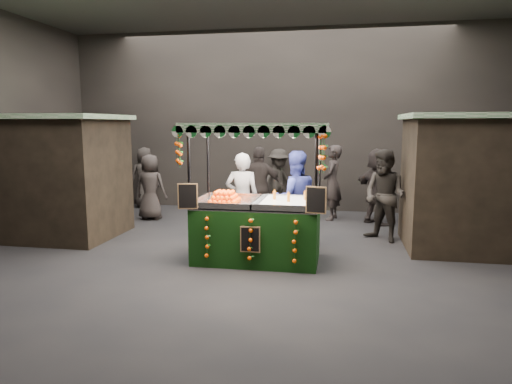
# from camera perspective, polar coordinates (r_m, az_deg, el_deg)

# --- Properties ---
(ground) EXTENTS (12.00, 12.00, 0.00)m
(ground) POSITION_cam_1_polar(r_m,az_deg,el_deg) (8.32, -1.85, -8.32)
(ground) COLOR black
(ground) RESTS_ON ground
(market_hall) EXTENTS (12.10, 10.10, 5.05)m
(market_hall) POSITION_cam_1_polar(r_m,az_deg,el_deg) (8.03, -1.97, 15.46)
(market_hall) COLOR black
(market_hall) RESTS_ON ground
(neighbour_stall_left) EXTENTS (3.00, 2.20, 2.60)m
(neighbour_stall_left) POSITION_cam_1_polar(r_m,az_deg,el_deg) (10.76, -24.20, 1.88)
(neighbour_stall_left) COLOR black
(neighbour_stall_left) RESTS_ON ground
(neighbour_stall_right) EXTENTS (3.00, 2.20, 2.60)m
(neighbour_stall_right) POSITION_cam_1_polar(r_m,az_deg,el_deg) (9.73, 26.47, 1.11)
(neighbour_stall_right) COLOR black
(neighbour_stall_right) RESTS_ON ground
(juice_stall) EXTENTS (2.50, 1.47, 2.42)m
(juice_stall) POSITION_cam_1_polar(r_m,az_deg,el_deg) (8.02, 0.15, -3.42)
(juice_stall) COLOR black
(juice_stall) RESTS_ON ground
(vendor_grey) EXTENTS (0.72, 0.52, 1.85)m
(vendor_grey) POSITION_cam_1_polar(r_m,az_deg,el_deg) (9.12, -1.73, -0.88)
(vendor_grey) COLOR slate
(vendor_grey) RESTS_ON ground
(vendor_blue) EXTENTS (1.11, 0.99, 1.89)m
(vendor_blue) POSITION_cam_1_polar(r_m,az_deg,el_deg) (8.96, 4.83, -0.92)
(vendor_blue) COLOR navy
(vendor_blue) RESTS_ON ground
(shopper_0) EXTENTS (0.75, 0.68, 1.71)m
(shopper_0) POSITION_cam_1_polar(r_m,az_deg,el_deg) (12.59, -16.75, 1.04)
(shopper_0) COLOR black
(shopper_0) RESTS_ON ground
(shopper_1) EXTENTS (1.17, 1.15, 1.90)m
(shopper_1) POSITION_cam_1_polar(r_m,az_deg,el_deg) (9.74, 15.72, -0.44)
(shopper_1) COLOR black
(shopper_1) RESTS_ON ground
(shopper_2) EXTENTS (1.14, 0.55, 1.89)m
(shopper_2) POSITION_cam_1_polar(r_m,az_deg,el_deg) (10.64, 0.48, 0.59)
(shopper_2) COLOR #282220
(shopper_2) RESTS_ON ground
(shopper_3) EXTENTS (1.19, 1.28, 1.74)m
(shopper_3) POSITION_cam_1_polar(r_m,az_deg,el_deg) (12.56, 2.85, 1.42)
(shopper_3) COLOR black
(shopper_3) RESTS_ON ground
(shopper_4) EXTENTS (0.85, 0.58, 1.65)m
(shopper_4) POSITION_cam_1_polar(r_m,az_deg,el_deg) (11.88, -13.02, 0.61)
(shopper_4) COLOR #2E2826
(shopper_4) RESTS_ON ground
(shopper_5) EXTENTS (1.46, 1.68, 1.84)m
(shopper_5) POSITION_cam_1_polar(r_m,az_deg,el_deg) (11.38, 14.89, 0.67)
(shopper_5) COLOR #292322
(shopper_5) RESTS_ON ground
(shopper_6) EXTENTS (0.56, 0.76, 1.89)m
(shopper_6) POSITION_cam_1_polar(r_m,az_deg,el_deg) (11.67, 9.49, 1.16)
(shopper_6) COLOR black
(shopper_6) RESTS_ON ground
(shopper_7) EXTENTS (1.02, 0.91, 1.75)m
(shopper_7) POSITION_cam_1_polar(r_m,az_deg,el_deg) (13.67, -13.64, 1.80)
(shopper_7) COLOR black
(shopper_7) RESTS_ON ground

